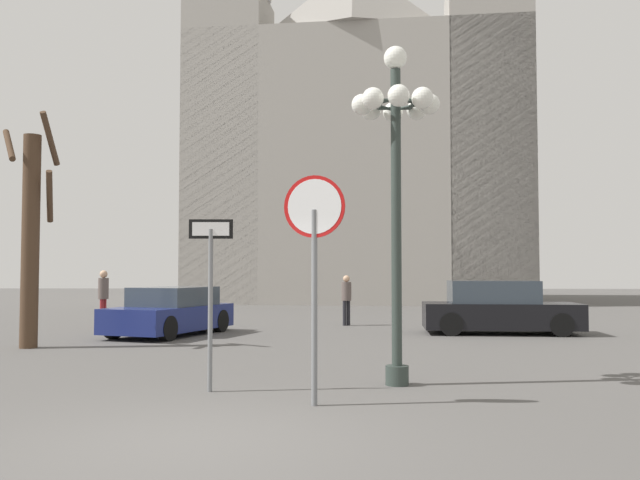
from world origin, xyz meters
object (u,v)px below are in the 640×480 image
object	(u,v)px
stop_sign	(314,242)
one_way_arrow_sign	(211,281)
pedestrian_standing	(346,295)
street_lamp	(396,149)
bare_tree	(31,233)
pedestrian_walking	(103,292)
cathedral	(360,138)
parked_car_near_black	(498,309)
parked_car_far_navy	(171,312)

from	to	relation	value
stop_sign	one_way_arrow_sign	distance (m)	1.92
one_way_arrow_sign	pedestrian_standing	xyz separation A→B (m)	(2.11, 11.92, -0.64)
street_lamp	bare_tree	bearing A→B (deg)	149.46
bare_tree	pedestrian_walking	xyz separation A→B (m)	(-0.31, 5.62, -1.54)
stop_sign	one_way_arrow_sign	bearing A→B (deg)	148.46
cathedral	bare_tree	world-z (taller)	cathedral
parked_car_near_black	pedestrian_walking	distance (m)	12.04
parked_car_near_black	parked_car_far_navy	world-z (taller)	parked_car_near_black
street_lamp	pedestrian_standing	distance (m)	11.61
bare_tree	parked_car_far_navy	distance (m)	4.49
one_way_arrow_sign	parked_car_far_navy	xyz separation A→B (m)	(-2.77, 8.56, -0.99)
bare_tree	pedestrian_standing	bearing A→B (deg)	41.72
parked_car_near_black	pedestrian_standing	bearing A→B (deg)	147.44
street_lamp	bare_tree	size ratio (longest dim) A/B	0.98
one_way_arrow_sign	bare_tree	xyz separation A→B (m)	(-5.23, 5.38, 1.01)
parked_car_near_black	parked_car_far_navy	size ratio (longest dim) A/B	1.00
cathedral	pedestrian_walking	world-z (taller)	cathedral
stop_sign	street_lamp	xyz separation A→B (m)	(1.22, 1.61, 1.53)
parked_car_far_navy	pedestrian_standing	xyz separation A→B (m)	(4.88, 3.36, 0.35)
cathedral	bare_tree	distance (m)	26.81
one_way_arrow_sign	pedestrian_walking	xyz separation A→B (m)	(-5.54, 11.00, -0.53)
one_way_arrow_sign	pedestrian_walking	size ratio (longest dim) A/B	1.41
parked_car_far_navy	one_way_arrow_sign	bearing A→B (deg)	-72.07
cathedral	one_way_arrow_sign	size ratio (longest dim) A/B	12.79
bare_tree	parked_car_near_black	xyz separation A→B (m)	(11.59, 3.83, -1.93)
bare_tree	pedestrian_standing	xyz separation A→B (m)	(7.34, 6.55, -1.65)
stop_sign	pedestrian_walking	world-z (taller)	stop_sign
street_lamp	pedestrian_walking	xyz separation A→B (m)	(-8.32, 10.35, -2.59)
parked_car_far_navy	bare_tree	bearing A→B (deg)	-127.75
stop_sign	bare_tree	world-z (taller)	bare_tree
bare_tree	parked_car_near_black	size ratio (longest dim) A/B	1.24
cathedral	parked_car_far_navy	bearing A→B (deg)	-105.38
pedestrian_standing	bare_tree	bearing A→B (deg)	-138.28
stop_sign	street_lamp	bearing A→B (deg)	52.88
one_way_arrow_sign	parked_car_far_navy	size ratio (longest dim) A/B	0.58
cathedral	stop_sign	world-z (taller)	cathedral
parked_car_near_black	pedestrian_walking	bearing A→B (deg)	171.45
cathedral	bare_tree	xyz separation A→B (m)	(-8.32, -24.48, -7.08)
one_way_arrow_sign	cathedral	bearing A→B (deg)	84.09
pedestrian_standing	parked_car_far_navy	bearing A→B (deg)	-145.40
cathedral	street_lamp	distance (m)	29.83
street_lamp	pedestrian_walking	size ratio (longest dim) A/B	2.98
stop_sign	bare_tree	size ratio (longest dim) A/B	0.56
parked_car_far_navy	pedestrian_walking	size ratio (longest dim) A/B	2.45
one_way_arrow_sign	pedestrian_standing	world-z (taller)	one_way_arrow_sign
cathedral	street_lamp	size ratio (longest dim) A/B	6.08
bare_tree	pedestrian_standing	world-z (taller)	bare_tree
parked_car_far_navy	stop_sign	bearing A→B (deg)	-65.51
bare_tree	one_way_arrow_sign	bearing A→B (deg)	-45.79
stop_sign	parked_car_far_navy	size ratio (longest dim) A/B	0.69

